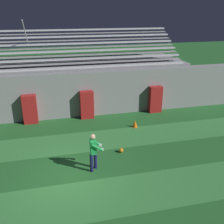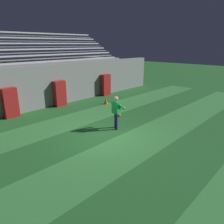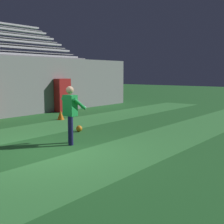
% 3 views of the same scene
% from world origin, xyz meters
% --- Properties ---
extents(ground_plane, '(80.00, 80.00, 0.00)m').
position_xyz_m(ground_plane, '(0.00, 0.00, 0.00)').
color(ground_plane, '#236028').
extents(turf_stripe_mid, '(28.00, 2.22, 0.01)m').
position_xyz_m(turf_stripe_mid, '(0.00, -1.57, 0.00)').
color(turf_stripe_mid, '#38843D').
rests_on(turf_stripe_mid, ground).
extents(turf_stripe_far, '(28.00, 2.22, 0.01)m').
position_xyz_m(turf_stripe_far, '(0.00, 2.86, 0.00)').
color(turf_stripe_far, '#38843D').
rests_on(turf_stripe_far, ground).
extents(back_wall, '(24.00, 0.60, 2.80)m').
position_xyz_m(back_wall, '(0.00, 6.50, 1.40)').
color(back_wall, gray).
rests_on(back_wall, ground).
extents(padding_pillar_gate_left, '(0.82, 0.44, 1.73)m').
position_xyz_m(padding_pillar_gate_left, '(-1.69, 5.95, 0.87)').
color(padding_pillar_gate_left, '#B21E1E').
rests_on(padding_pillar_gate_left, ground).
extents(padding_pillar_gate_right, '(0.82, 0.44, 1.73)m').
position_xyz_m(padding_pillar_gate_right, '(1.69, 5.95, 0.87)').
color(padding_pillar_gate_right, '#B21E1E').
rests_on(padding_pillar_gate_right, ground).
extents(padding_pillar_far_right, '(0.82, 0.44, 1.73)m').
position_xyz_m(padding_pillar_far_right, '(6.19, 5.95, 0.87)').
color(padding_pillar_far_right, '#B21E1E').
rests_on(padding_pillar_far_right, ground).
extents(bleacher_stand, '(18.00, 4.75, 5.83)m').
position_xyz_m(bleacher_stand, '(-0.00, 9.19, 1.51)').
color(bleacher_stand, gray).
rests_on(bleacher_stand, ground).
extents(goalkeeper, '(0.57, 0.57, 1.67)m').
position_xyz_m(goalkeeper, '(1.14, 0.26, 0.95)').
color(goalkeeper, '#19194C').
rests_on(goalkeeper, ground).
extents(soccer_ball, '(0.22, 0.22, 0.22)m').
position_xyz_m(soccer_ball, '(2.63, 1.37, 0.11)').
color(soccer_ball, orange).
rests_on(soccer_ball, ground).
extents(traffic_cone, '(0.30, 0.30, 0.42)m').
position_xyz_m(traffic_cone, '(4.16, 3.94, 0.21)').
color(traffic_cone, orange).
rests_on(traffic_cone, ground).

